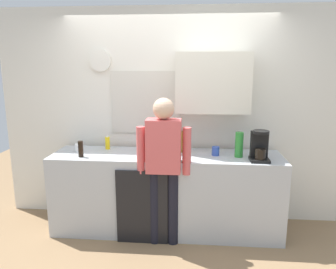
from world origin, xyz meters
The scene contains 13 objects.
ground_plane centered at (0.00, 0.00, 0.00)m, with size 8.00×8.00×0.00m, color #8C6D4C.
kitchen_counter centered at (0.00, 0.30, 0.46)m, with size 2.62×0.64×0.92m, color #B2B7BC.
dishwasher_panel centered at (-0.23, -0.03, 0.42)m, with size 0.56×0.02×0.83m, color black.
back_wall_assembly centered at (0.06, 0.70, 1.36)m, with size 4.22×0.42×2.60m.
coffee_maker centered at (1.01, 0.16, 1.07)m, with size 0.20×0.20×0.33m.
bottle_clear_soda centered at (0.81, 0.27, 1.06)m, with size 0.09×0.09×0.28m, color #2D8C33.
bottle_olive_oil centered at (0.17, 0.42, 1.05)m, with size 0.06×0.06×0.25m, color olive.
bottle_dark_sauce centered at (-0.94, 0.12, 1.01)m, with size 0.06×0.06×0.18m, color black.
cup_blue_mug centered at (0.56, 0.31, 0.97)m, with size 0.08×0.08×0.10m, color #3351B2.
cup_white_mug centered at (-1.04, 0.34, 0.97)m, with size 0.08×0.08×0.10m, color white.
cup_terracotta_mug centered at (-0.09, 0.30, 0.97)m, with size 0.08×0.08×0.09m, color #B26647.
dish_soap centered at (-0.73, 0.48, 1.00)m, with size 0.06×0.06×0.18m.
person_at_sink centered at (0.00, 0.00, 0.95)m, with size 0.57×0.22×1.60m.
Camera 1 is at (0.33, -3.23, 1.93)m, focal length 34.54 mm.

